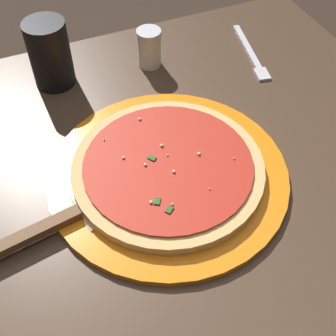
% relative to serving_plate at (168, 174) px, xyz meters
% --- Properties ---
extents(restaurant_table, '(1.05, 0.89, 0.74)m').
position_rel_serving_plate_xyz_m(restaurant_table, '(0.06, 0.04, -0.13)').
color(restaurant_table, black).
rests_on(restaurant_table, ground_plane).
extents(serving_plate, '(0.37, 0.37, 0.01)m').
position_rel_serving_plate_xyz_m(serving_plate, '(0.00, 0.00, 0.00)').
color(serving_plate, orange).
rests_on(serving_plate, restaurant_table).
extents(pizza, '(0.29, 0.29, 0.02)m').
position_rel_serving_plate_xyz_m(pizza, '(0.00, 0.00, 0.02)').
color(pizza, '#DBB26B').
rests_on(pizza, serving_plate).
extents(pizza_server, '(0.22, 0.08, 0.01)m').
position_rel_serving_plate_xyz_m(pizza_server, '(0.17, 0.03, 0.01)').
color(pizza_server, silver).
rests_on(pizza_server, serving_plate).
extents(cup_tall_drink, '(0.07, 0.07, 0.12)m').
position_rel_serving_plate_xyz_m(cup_tall_drink, '(0.10, -0.29, 0.06)').
color(cup_tall_drink, black).
rests_on(cup_tall_drink, restaurant_table).
extents(fork, '(0.05, 0.19, 0.00)m').
position_rel_serving_plate_xyz_m(fork, '(-0.27, -0.22, -0.00)').
color(fork, silver).
rests_on(fork, restaurant_table).
extents(parmesan_shaker, '(0.05, 0.05, 0.07)m').
position_rel_serving_plate_xyz_m(parmesan_shaker, '(-0.08, -0.28, 0.03)').
color(parmesan_shaker, silver).
rests_on(parmesan_shaker, restaurant_table).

